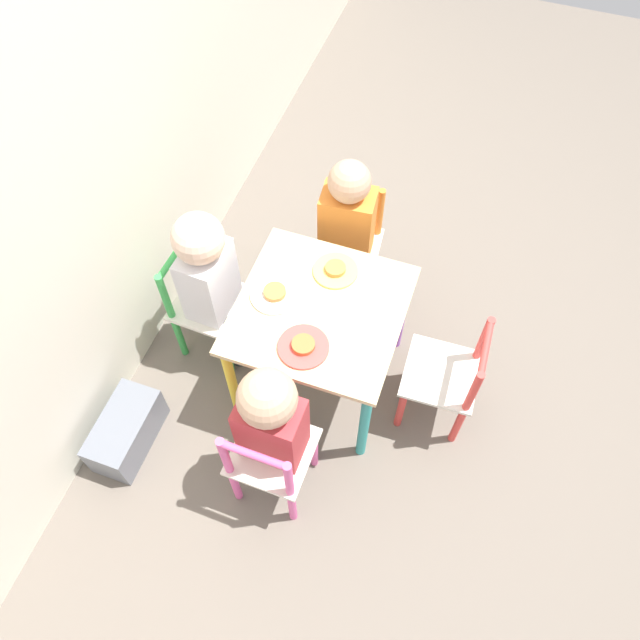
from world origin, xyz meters
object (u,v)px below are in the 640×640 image
(child_left, at_px, (274,420))
(plate_right, at_px, (335,270))
(chair_red, at_px, (447,378))
(child_right, at_px, (346,228))
(storage_bin, at_px, (126,431))
(child_back, at_px, (211,276))
(plate_back, at_px, (275,294))
(chair_pink, at_px, (270,460))
(chair_green, at_px, (206,304))
(plate_left, at_px, (303,346))
(chair_orange, at_px, (348,247))
(kids_table, at_px, (320,321))

(child_left, bearing_deg, plate_right, -89.71)
(chair_red, distance_m, child_right, 0.67)
(storage_bin, bearing_deg, plate_right, -41.56)
(child_back, height_order, plate_back, child_back)
(child_back, height_order, storage_bin, child_back)
(child_back, bearing_deg, storage_bin, 164.50)
(chair_pink, xyz_separation_m, plate_right, (0.64, -0.01, 0.25))
(chair_green, relative_size, plate_left, 3.09)
(chair_pink, bearing_deg, child_back, -49.52)
(chair_orange, xyz_separation_m, plate_back, (-0.47, 0.12, 0.25))
(child_back, height_order, plate_right, child_back)
(plate_back, relative_size, plate_left, 1.01)
(chair_red, bearing_deg, child_back, -92.16)
(child_back, bearing_deg, child_right, -41.12)
(chair_green, relative_size, child_back, 0.69)
(child_left, xyz_separation_m, plate_back, (0.41, 0.16, 0.05))
(chair_orange, relative_size, child_back, 0.69)
(chair_red, bearing_deg, child_right, -129.57)
(plate_right, bearing_deg, child_right, 8.91)
(chair_orange, bearing_deg, chair_green, -139.03)
(kids_table, relative_size, child_left, 0.77)
(chair_green, relative_size, child_right, 0.70)
(chair_orange, height_order, storage_bin, chair_orange)
(child_back, bearing_deg, child_left, -134.14)
(chair_green, bearing_deg, chair_orange, -40.97)
(chair_red, bearing_deg, plate_left, -71.27)
(chair_green, relative_size, chair_pink, 1.00)
(chair_green, distance_m, plate_back, 0.40)
(chair_red, relative_size, child_left, 0.71)
(chair_orange, height_order, child_right, child_right)
(child_left, bearing_deg, child_right, -86.79)
(child_left, distance_m, plate_left, 0.26)
(child_left, relative_size, plate_left, 4.33)
(plate_right, relative_size, plate_left, 0.94)
(child_right, bearing_deg, chair_red, -43.00)
(child_back, relative_size, plate_right, 4.76)
(chair_pink, relative_size, plate_right, 3.29)
(child_right, relative_size, child_left, 1.02)
(kids_table, xyz_separation_m, chair_pink, (-0.47, 0.01, -0.16))
(chair_orange, distance_m, child_right, 0.19)
(plate_right, distance_m, plate_back, 0.23)
(kids_table, height_order, chair_red, chair_red)
(chair_green, bearing_deg, child_right, -45.51)
(plate_left, bearing_deg, plate_back, 45.00)
(chair_pink, distance_m, plate_right, 0.68)
(kids_table, xyz_separation_m, child_right, (0.41, 0.04, 0.03))
(chair_pink, distance_m, child_left, 0.20)
(kids_table, height_order, plate_back, plate_back)
(chair_green, bearing_deg, child_left, -130.43)
(chair_green, xyz_separation_m, chair_red, (-0.01, -0.95, 0.00))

